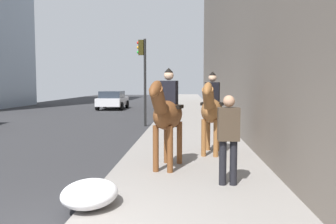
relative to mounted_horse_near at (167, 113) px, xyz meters
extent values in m
ellipsoid|color=brown|center=(0.08, -0.02, -0.04)|extent=(1.58, 0.85, 0.66)
cylinder|color=brown|center=(-0.40, -0.08, -0.75)|extent=(0.13, 0.13, 1.01)
cylinder|color=brown|center=(-0.33, 0.23, -0.75)|extent=(0.13, 0.13, 1.01)
cylinder|color=brown|center=(0.49, -0.26, -0.75)|extent=(0.13, 0.13, 1.01)
cylinder|color=brown|center=(0.55, 0.05, -0.75)|extent=(0.13, 0.13, 1.01)
cylinder|color=brown|center=(-0.68, 0.14, 0.30)|extent=(0.68, 0.40, 0.68)
ellipsoid|color=brown|center=(-0.88, 0.18, 0.55)|extent=(0.66, 0.34, 0.49)
cylinder|color=black|center=(0.78, -0.16, -0.14)|extent=(0.30, 0.16, 0.55)
cube|color=black|center=(0.13, -0.03, 0.14)|extent=(0.55, 0.68, 0.08)
cube|color=black|center=(0.13, -0.03, 0.45)|extent=(0.35, 0.43, 0.55)
sphere|color=#D8AD8C|center=(0.13, -0.03, 0.85)|extent=(0.22, 0.22, 0.22)
cone|color=black|center=(0.13, -0.03, 0.97)|extent=(0.24, 0.24, 0.10)
ellipsoid|color=brown|center=(1.80, -1.12, -0.07)|extent=(1.58, 0.82, 0.66)
cylinder|color=brown|center=(1.33, -1.20, -0.76)|extent=(0.13, 0.13, 0.98)
cylinder|color=brown|center=(1.39, -0.88, -0.76)|extent=(0.13, 0.13, 0.98)
cylinder|color=brown|center=(2.21, -1.36, -0.76)|extent=(0.13, 0.13, 0.98)
cylinder|color=brown|center=(2.27, -1.05, -0.76)|extent=(0.13, 0.13, 0.98)
cylinder|color=brown|center=(1.04, -0.98, 0.27)|extent=(0.67, 0.39, 0.68)
ellipsoid|color=brown|center=(0.84, -0.94, 0.52)|extent=(0.66, 0.33, 0.49)
cylinder|color=black|center=(2.50, -1.25, -0.17)|extent=(0.30, 0.15, 0.55)
cube|color=black|center=(1.85, -1.13, 0.11)|extent=(0.54, 0.67, 0.08)
cube|color=black|center=(1.85, -1.13, 0.42)|extent=(0.34, 0.42, 0.55)
sphere|color=#D8AD8C|center=(1.85, -1.13, 0.82)|extent=(0.22, 0.22, 0.22)
cone|color=black|center=(1.85, -1.13, 0.94)|extent=(0.23, 0.23, 0.10)
cylinder|color=black|center=(-1.29, -1.12, -0.83)|extent=(0.14, 0.14, 0.85)
cylinder|color=black|center=(-1.29, -1.32, -0.83)|extent=(0.14, 0.14, 0.85)
cube|color=#3F3326|center=(-1.29, -1.22, -0.09)|extent=(0.26, 0.40, 0.62)
sphere|color=tan|center=(-1.29, -1.22, 0.34)|extent=(0.22, 0.22, 0.22)
cube|color=silver|center=(20.10, 5.44, -0.75)|extent=(4.12, 1.86, 0.60)
cube|color=#262D38|center=(19.85, 5.44, -0.19)|extent=(2.31, 1.64, 0.52)
cylinder|color=black|center=(21.37, 6.37, -1.05)|extent=(0.64, 0.22, 0.64)
cylinder|color=black|center=(21.38, 4.52, -1.05)|extent=(0.64, 0.22, 0.64)
cylinder|color=black|center=(18.82, 6.36, -1.05)|extent=(0.64, 0.22, 0.64)
cylinder|color=black|center=(18.83, 4.51, -1.05)|extent=(0.64, 0.22, 0.64)
cylinder|color=black|center=(8.92, 1.55, 0.69)|extent=(0.12, 0.12, 4.12)
cube|color=#2D280C|center=(8.92, 1.73, 2.35)|extent=(0.20, 0.24, 0.70)
sphere|color=red|center=(8.92, 1.86, 2.57)|extent=(0.14, 0.14, 0.14)
sphere|color=orange|center=(8.92, 1.86, 2.35)|extent=(0.14, 0.14, 0.14)
sphere|color=green|center=(8.92, 1.86, 2.13)|extent=(0.14, 0.14, 0.14)
ellipsoid|color=white|center=(-2.58, 1.08, -1.06)|extent=(1.14, 0.87, 0.39)
camera|label=1|loc=(-8.03, -0.45, 0.67)|focal=38.46mm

